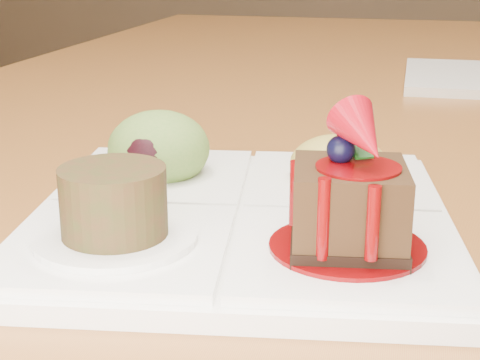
# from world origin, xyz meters

# --- Properties ---
(dining_table) EXTENTS (1.00, 1.80, 0.75)m
(dining_table) POSITION_xyz_m (0.00, 0.00, 0.68)
(dining_table) COLOR brown
(dining_table) RESTS_ON ground
(sampler_plate) EXTENTS (0.31, 0.31, 0.10)m
(sampler_plate) POSITION_xyz_m (-0.00, -0.52, 0.77)
(sampler_plate) COLOR white
(sampler_plate) RESTS_ON dining_table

